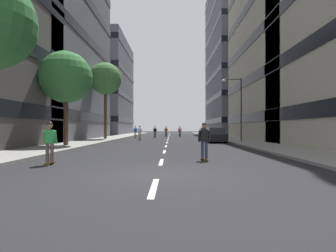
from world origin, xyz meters
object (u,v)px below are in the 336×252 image
(skater_1, at_px, (166,131))
(skater_5, at_px, (135,131))
(skater_6, at_px, (140,132))
(street_tree_near, at_px, (105,79))
(skater_2, at_px, (155,131))
(street_tree_mid, at_px, (66,78))
(streetlamp_right, at_px, (238,102))
(parked_car_mid, at_px, (206,134))
(parked_car_near, at_px, (215,136))
(skater_0, at_px, (204,139))
(skater_4, at_px, (50,141))
(skater_3, at_px, (180,131))

(skater_1, height_order, skater_5, same)
(skater_6, bearing_deg, street_tree_near, 165.86)
(skater_2, bearing_deg, street_tree_mid, -106.55)
(streetlamp_right, bearing_deg, parked_car_mid, 107.62)
(skater_1, bearing_deg, parked_car_mid, -59.49)
(parked_car_near, xyz_separation_m, skater_0, (-3.04, -15.05, 0.29))
(parked_car_mid, height_order, skater_0, skater_0)
(parked_car_near, relative_size, skater_2, 2.47)
(street_tree_mid, height_order, skater_6, street_tree_mid)
(street_tree_mid, bearing_deg, parked_car_mid, 45.71)
(parked_car_near, xyz_separation_m, skater_1, (-5.47, 16.23, 0.32))
(street_tree_near, relative_size, skater_5, 5.47)
(street_tree_near, xyz_separation_m, skater_6, (4.57, -1.15, -6.79))
(streetlamp_right, height_order, skater_2, streetlamp_right)
(streetlamp_right, bearing_deg, skater_0, -109.71)
(parked_car_near, bearing_deg, skater_4, -120.07)
(skater_3, distance_m, skater_5, 7.27)
(skater_0, xyz_separation_m, skater_2, (-4.11, 28.52, 0.00))
(skater_0, bearing_deg, skater_4, -166.77)
(streetlamp_right, xyz_separation_m, skater_6, (-10.76, 5.18, -3.15))
(parked_car_mid, xyz_separation_m, skater_5, (-10.14, 5.93, 0.29))
(street_tree_mid, height_order, skater_5, street_tree_mid)
(skater_1, bearing_deg, street_tree_mid, -108.52)
(skater_1, bearing_deg, street_tree_near, -126.91)
(skater_3, xyz_separation_m, skater_6, (-5.29, -10.09, -0.03))
(skater_0, bearing_deg, skater_3, 90.31)
(street_tree_near, relative_size, skater_4, 5.47)
(street_tree_mid, distance_m, skater_1, 24.33)
(skater_5, bearing_deg, skater_0, -75.74)
(street_tree_near, bearing_deg, skater_6, -14.14)
(skater_3, bearing_deg, skater_2, -158.12)
(skater_0, xyz_separation_m, skater_5, (-7.10, 27.92, 0.00))
(street_tree_mid, bearing_deg, skater_6, 68.16)
(skater_1, distance_m, skater_3, 2.55)
(parked_car_mid, bearing_deg, skater_2, 137.62)
(skater_6, bearing_deg, street_tree_mid, -111.84)
(parked_car_near, height_order, skater_0, skater_0)
(skater_0, bearing_deg, skater_5, 104.26)
(skater_3, relative_size, skater_5, 1.00)
(parked_car_mid, relative_size, skater_6, 2.47)
(streetlamp_right, bearing_deg, skater_6, 154.29)
(skater_0, height_order, skater_5, same)
(skater_1, distance_m, skater_4, 33.08)
(street_tree_near, height_order, skater_3, street_tree_near)
(skater_2, height_order, skater_3, same)
(skater_0, bearing_deg, parked_car_mid, 82.14)
(skater_3, distance_m, skater_4, 32.29)
(skater_6, bearing_deg, skater_3, 62.34)
(skater_1, bearing_deg, skater_0, -85.56)
(streetlamp_right, xyz_separation_m, skater_1, (-7.74, 16.44, -3.12))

